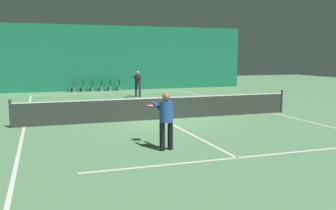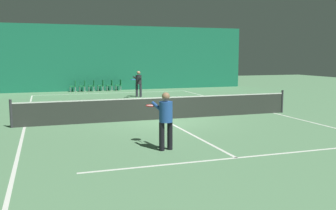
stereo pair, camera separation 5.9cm
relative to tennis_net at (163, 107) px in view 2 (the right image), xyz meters
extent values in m
plane|color=#56845B|center=(0.00, 0.00, -0.51)|extent=(60.00, 60.00, 0.00)
cube|color=#196B4C|center=(0.00, 14.26, 1.99)|extent=(23.00, 0.12, 5.00)
cube|color=silver|center=(0.00, 11.90, -0.51)|extent=(11.00, 0.10, 0.00)
cube|color=silver|center=(0.00, 6.40, -0.51)|extent=(8.25, 0.10, 0.00)
cube|color=silver|center=(0.00, -6.40, -0.51)|extent=(8.25, 0.10, 0.00)
cube|color=silver|center=(-5.50, 0.00, -0.51)|extent=(0.10, 23.80, 0.00)
cube|color=silver|center=(5.50, 0.00, -0.51)|extent=(0.10, 23.80, 0.00)
cube|color=silver|center=(0.00, 0.00, -0.51)|extent=(0.10, 12.80, 0.00)
cube|color=#2D332D|center=(0.00, 0.00, -0.04)|extent=(11.90, 0.02, 0.95)
cube|color=white|center=(0.00, 0.00, 0.41)|extent=(11.90, 0.02, 0.05)
cylinder|color=#333338|center=(-5.95, 0.00, 0.02)|extent=(0.10, 0.10, 1.07)
cylinder|color=#333338|center=(5.95, 0.00, 0.02)|extent=(0.10, 0.10, 1.07)
cylinder|color=black|center=(-1.64, -5.03, -0.10)|extent=(0.18, 0.18, 0.81)
cylinder|color=black|center=(-1.38, -4.99, -0.10)|extent=(0.18, 0.18, 0.81)
cylinder|color=#234C99|center=(-1.51, -5.01, 0.60)|extent=(0.44, 0.44, 0.59)
sphere|color=#936B4C|center=(-1.51, -5.01, 1.04)|extent=(0.22, 0.22, 0.22)
cylinder|color=#234C99|center=(-1.70, -4.77, 0.73)|extent=(0.18, 0.57, 0.24)
cylinder|color=#234C99|center=(-1.40, -4.72, 0.73)|extent=(0.18, 0.57, 0.24)
cylinder|color=black|center=(-1.62, -4.33, 0.66)|extent=(0.08, 0.31, 0.03)
torus|color=red|center=(-1.66, -4.03, 0.66)|extent=(0.38, 0.38, 0.03)
cylinder|color=silver|center=(-1.66, -4.03, 0.66)|extent=(0.32, 0.32, 0.00)
cylinder|color=#2D2D38|center=(1.30, 8.79, -0.10)|extent=(0.22, 0.22, 0.83)
cylinder|color=#2D2D38|center=(1.08, 8.94, -0.10)|extent=(0.22, 0.22, 0.83)
cylinder|color=#232328|center=(1.19, 8.87, 0.62)|extent=(0.54, 0.54, 0.60)
sphere|color=tan|center=(1.19, 8.87, 1.07)|extent=(0.23, 0.23, 0.23)
cylinder|color=#232328|center=(1.17, 8.55, 0.76)|extent=(0.39, 0.53, 0.24)
cylinder|color=#232328|center=(0.91, 8.72, 0.76)|extent=(0.39, 0.53, 0.24)
cylinder|color=black|center=(0.81, 8.28, 0.68)|extent=(0.19, 0.27, 0.03)
torus|color=#1951B2|center=(0.64, 8.03, 0.68)|extent=(0.46, 0.46, 0.03)
cylinder|color=silver|center=(0.64, 8.03, 0.68)|extent=(0.38, 0.38, 0.00)
cylinder|color=#99999E|center=(-2.86, 13.90, -0.32)|extent=(0.03, 0.03, 0.39)
cylinder|color=#99999E|center=(-2.86, 13.52, -0.32)|extent=(0.03, 0.03, 0.39)
cylinder|color=#99999E|center=(-2.48, 13.90, -0.32)|extent=(0.03, 0.03, 0.39)
cylinder|color=#99999E|center=(-2.48, 13.52, -0.32)|extent=(0.03, 0.03, 0.39)
cube|color=#196B38|center=(-2.67, 13.71, -0.10)|extent=(0.44, 0.44, 0.05)
cube|color=#196B38|center=(-2.47, 13.71, 0.13)|extent=(0.04, 0.44, 0.40)
cylinder|color=#99999E|center=(-2.17, 13.90, -0.32)|extent=(0.03, 0.03, 0.39)
cylinder|color=#99999E|center=(-2.17, 13.52, -0.32)|extent=(0.03, 0.03, 0.39)
cylinder|color=#99999E|center=(-1.79, 13.90, -0.32)|extent=(0.03, 0.03, 0.39)
cylinder|color=#99999E|center=(-1.79, 13.52, -0.32)|extent=(0.03, 0.03, 0.39)
cube|color=#196B38|center=(-1.98, 13.71, -0.10)|extent=(0.44, 0.44, 0.05)
cube|color=#196B38|center=(-1.78, 13.71, 0.13)|extent=(0.04, 0.44, 0.40)
cylinder|color=#99999E|center=(-1.49, 13.90, -0.32)|extent=(0.03, 0.03, 0.39)
cylinder|color=#99999E|center=(-1.49, 13.52, -0.32)|extent=(0.03, 0.03, 0.39)
cylinder|color=#99999E|center=(-1.11, 13.90, -0.32)|extent=(0.03, 0.03, 0.39)
cylinder|color=#99999E|center=(-1.11, 13.52, -0.32)|extent=(0.03, 0.03, 0.39)
cube|color=#196B38|center=(-1.30, 13.71, -0.10)|extent=(0.44, 0.44, 0.05)
cube|color=#196B38|center=(-1.10, 13.71, 0.13)|extent=(0.04, 0.44, 0.40)
cylinder|color=#99999E|center=(-0.80, 13.90, -0.32)|extent=(0.03, 0.03, 0.39)
cylinder|color=#99999E|center=(-0.80, 13.52, -0.32)|extent=(0.03, 0.03, 0.39)
cylinder|color=#99999E|center=(-0.42, 13.90, -0.32)|extent=(0.03, 0.03, 0.39)
cylinder|color=#99999E|center=(-0.42, 13.52, -0.32)|extent=(0.03, 0.03, 0.39)
cube|color=#196B38|center=(-0.61, 13.71, -0.10)|extent=(0.44, 0.44, 0.05)
cube|color=#196B38|center=(-0.41, 13.71, 0.13)|extent=(0.04, 0.44, 0.40)
cylinder|color=#99999E|center=(-0.12, 13.90, -0.32)|extent=(0.03, 0.03, 0.39)
cylinder|color=#99999E|center=(-0.12, 13.52, -0.32)|extent=(0.03, 0.03, 0.39)
cylinder|color=#99999E|center=(0.26, 13.90, -0.32)|extent=(0.03, 0.03, 0.39)
cylinder|color=#99999E|center=(0.26, 13.52, -0.32)|extent=(0.03, 0.03, 0.39)
cube|color=#196B38|center=(0.07, 13.71, -0.10)|extent=(0.44, 0.44, 0.05)
cube|color=#196B38|center=(0.27, 13.71, 0.13)|extent=(0.04, 0.44, 0.40)
cylinder|color=#99999E|center=(0.57, 13.90, -0.32)|extent=(0.03, 0.03, 0.39)
cylinder|color=#99999E|center=(0.57, 13.52, -0.32)|extent=(0.03, 0.03, 0.39)
cylinder|color=#99999E|center=(0.95, 13.90, -0.32)|extent=(0.03, 0.03, 0.39)
cylinder|color=#99999E|center=(0.95, 13.52, -0.32)|extent=(0.03, 0.03, 0.39)
cube|color=#196B38|center=(0.76, 13.71, -0.10)|extent=(0.44, 0.44, 0.05)
cube|color=#196B38|center=(0.96, 13.71, 0.13)|extent=(0.04, 0.44, 0.40)
camera|label=1|loc=(-4.83, -14.92, 2.17)|focal=40.00mm
camera|label=2|loc=(-4.78, -14.94, 2.17)|focal=40.00mm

